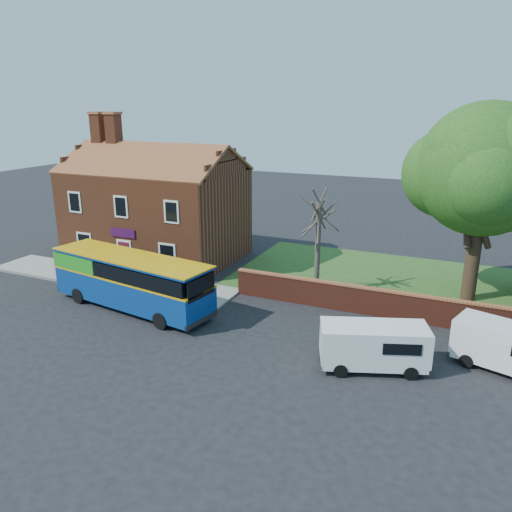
% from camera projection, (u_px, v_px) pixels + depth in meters
% --- Properties ---
extents(ground, '(120.00, 120.00, 0.00)m').
position_uv_depth(ground, '(145.00, 333.00, 25.50)').
color(ground, black).
rests_on(ground, ground).
extents(pavement, '(18.00, 3.50, 0.12)m').
position_uv_depth(pavement, '(110.00, 278.00, 33.22)').
color(pavement, gray).
rests_on(pavement, ground).
extents(kerb, '(18.00, 0.15, 0.14)m').
position_uv_depth(kerb, '(91.00, 287.00, 31.69)').
color(kerb, slate).
rests_on(kerb, ground).
extents(grass_strip, '(26.00, 12.00, 0.04)m').
position_uv_depth(grass_strip, '(435.00, 287.00, 31.80)').
color(grass_strip, '#426B28').
rests_on(grass_strip, ground).
extents(shop_building, '(12.30, 8.13, 10.50)m').
position_uv_depth(shop_building, '(156.00, 213.00, 37.26)').
color(shop_building, brown).
rests_on(shop_building, ground).
extents(boundary_wall, '(22.00, 0.38, 1.60)m').
position_uv_depth(boundary_wall, '(426.00, 310.00, 26.33)').
color(boundary_wall, maroon).
rests_on(boundary_wall, ground).
extents(bus, '(10.44, 4.10, 3.10)m').
position_uv_depth(bus, '(127.00, 278.00, 28.27)').
color(bus, navy).
rests_on(bus, ground).
extents(van_near, '(4.98, 3.32, 2.03)m').
position_uv_depth(van_near, '(374.00, 345.00, 21.83)').
color(van_near, white).
rests_on(van_near, ground).
extents(van_far, '(5.01, 3.17, 2.05)m').
position_uv_depth(van_far, '(512.00, 347.00, 21.58)').
color(van_far, white).
rests_on(van_far, ground).
extents(large_tree, '(9.39, 7.43, 11.45)m').
position_uv_depth(large_tree, '(486.00, 174.00, 27.78)').
color(large_tree, black).
rests_on(large_tree, ground).
extents(bare_tree, '(2.33, 2.77, 6.20)m').
position_uv_depth(bare_tree, '(318.00, 243.00, 29.94)').
color(bare_tree, '#4C4238').
rests_on(bare_tree, ground).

